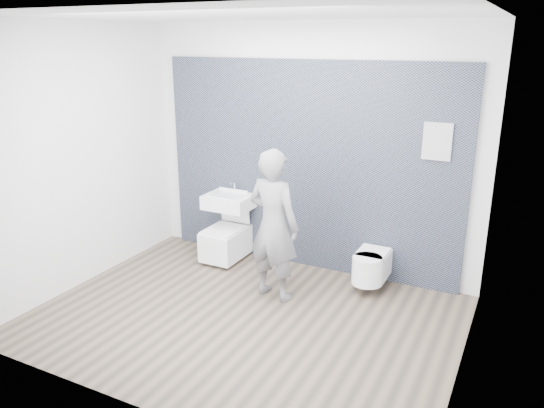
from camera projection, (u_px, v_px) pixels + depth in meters
The scene contains 8 objects.
ground at pixel (244, 318), 5.19m from camera, with size 4.00×4.00×0.00m, color brown.
room_shell at pixel (241, 142), 4.67m from camera, with size 4.00×4.00×4.00m.
tile_wall at pixel (304, 263), 6.44m from camera, with size 3.60×0.06×2.40m, color black.
washbasin at pixel (229, 201), 6.41m from camera, with size 0.56×0.42×0.42m.
toilet_square at pixel (226, 241), 6.48m from camera, with size 0.42×0.60×0.81m.
toilet_rounded at pixel (370, 266), 5.70m from camera, with size 0.33×0.56×0.31m.
info_placard at pixel (423, 289), 5.78m from camera, with size 0.28×0.03×0.38m, color white.
visitor at pixel (274, 225), 5.39m from camera, with size 0.58×0.38×1.59m, color gray.
Camera 1 is at (2.33, -3.99, 2.62)m, focal length 35.00 mm.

